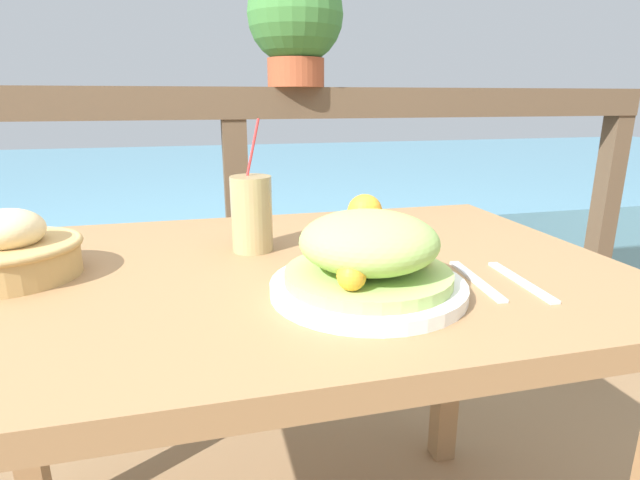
% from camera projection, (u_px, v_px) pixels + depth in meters
% --- Properties ---
extents(patio_table, '(1.23, 0.79, 0.77)m').
position_uv_depth(patio_table, '(272.00, 319.00, 0.91)').
color(patio_table, '#997047').
rests_on(patio_table, ground_plane).
extents(railing_fence, '(2.80, 0.08, 1.08)m').
position_uv_depth(railing_fence, '(236.00, 181.00, 1.51)').
color(railing_fence, brown).
rests_on(railing_fence, ground_plane).
extents(sea_backdrop, '(12.00, 4.00, 0.52)m').
position_uv_depth(sea_backdrop, '(212.00, 201.00, 3.99)').
color(sea_backdrop, '#568EA8').
rests_on(sea_backdrop, ground_plane).
extents(salad_plate, '(0.29, 0.29, 0.13)m').
position_uv_depth(salad_plate, '(368.00, 259.00, 0.74)').
color(salad_plate, white).
rests_on(salad_plate, patio_table).
extents(drink_glass, '(0.08, 0.08, 0.25)m').
position_uv_depth(drink_glass, '(252.00, 214.00, 0.95)').
color(drink_glass, tan).
rests_on(drink_glass, patio_table).
extents(bread_basket, '(0.22, 0.22, 0.11)m').
position_uv_depth(bread_basket, '(11.00, 252.00, 0.81)').
color(bread_basket, tan).
rests_on(bread_basket, patio_table).
extents(potted_plant, '(0.28, 0.28, 0.34)m').
position_uv_depth(potted_plant, '(295.00, 21.00, 1.43)').
color(potted_plant, '#A34C2D').
rests_on(potted_plant, railing_fence).
extents(fork, '(0.03, 0.18, 0.00)m').
position_uv_depth(fork, '(476.00, 280.00, 0.80)').
color(fork, silver).
rests_on(fork, patio_table).
extents(knife, '(0.03, 0.18, 0.00)m').
position_uv_depth(knife, '(521.00, 281.00, 0.80)').
color(knife, silver).
rests_on(knife, patio_table).
extents(orange_near_basket, '(0.08, 0.08, 0.08)m').
position_uv_depth(orange_near_basket, '(365.00, 212.00, 1.12)').
color(orange_near_basket, '#F9A328').
rests_on(orange_near_basket, patio_table).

